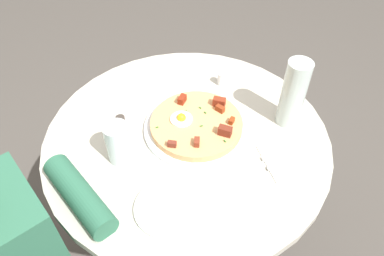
{
  "coord_description": "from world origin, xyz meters",
  "views": [
    {
      "loc": [
        -0.47,
        -0.59,
        1.58
      ],
      "look_at": [
        0.02,
        -0.0,
        0.77
      ],
      "focal_mm": 34.49,
      "sensor_mm": 36.0,
      "label": 1
    }
  ],
  "objects": [
    {
      "name": "ground_plane",
      "position": [
        0.0,
        0.0,
        0.0
      ],
      "size": [
        6.0,
        6.0,
        0.0
      ],
      "primitive_type": "plane",
      "color": "#4C4742"
    },
    {
      "name": "pizza_plate",
      "position": [
        0.04,
        -0.0,
        0.76
      ],
      "size": [
        0.32,
        0.32,
        0.01
      ],
      "primitive_type": "cylinder",
      "color": "white",
      "rests_on": "dining_table"
    },
    {
      "name": "bread_plate",
      "position": [
        -0.2,
        -0.17,
        0.76
      ],
      "size": [
        0.17,
        0.17,
        0.01
      ],
      "primitive_type": "cylinder",
      "color": "silver",
      "rests_on": "dining_table"
    },
    {
      "name": "salt_shaker",
      "position": [
        0.25,
        0.11,
        0.78
      ],
      "size": [
        0.03,
        0.03,
        0.05
      ],
      "primitive_type": "cylinder",
      "color": "white",
      "rests_on": "dining_table"
    },
    {
      "name": "breakfast_pizza",
      "position": [
        0.04,
        -0.0,
        0.78
      ],
      "size": [
        0.28,
        0.28,
        0.05
      ],
      "color": "tan",
      "rests_on": "pizza_plate"
    },
    {
      "name": "napkin",
      "position": [
        0.18,
        -0.27,
        0.76
      ],
      "size": [
        0.21,
        0.2,
        0.0
      ],
      "primitive_type": "cube",
      "rotation": [
        0.0,
        0.0,
        2.73
      ],
      "color": "white",
      "rests_on": "dining_table"
    },
    {
      "name": "fork",
      "position": [
        0.19,
        -0.25,
        0.76
      ],
      "size": [
        0.17,
        0.08,
        0.0
      ],
      "primitive_type": "cube",
      "rotation": [
        0.0,
        0.0,
        2.73
      ],
      "color": "silver",
      "rests_on": "napkin"
    },
    {
      "name": "dining_table",
      "position": [
        0.0,
        0.0,
        0.57
      ],
      "size": [
        0.86,
        0.86,
        0.75
      ],
      "color": "beige",
      "rests_on": "ground_plane"
    },
    {
      "name": "pepper_shaker",
      "position": [
        -0.14,
        0.14,
        0.78
      ],
      "size": [
        0.03,
        0.03,
        0.06
      ],
      "primitive_type": "cylinder",
      "color": "#3F3833",
      "rests_on": "dining_table"
    },
    {
      "name": "knife",
      "position": [
        0.17,
        -0.28,
        0.76
      ],
      "size": [
        0.17,
        0.08,
        0.0
      ],
      "primitive_type": "cube",
      "rotation": [
        0.0,
        0.0,
        2.73
      ],
      "color": "silver",
      "rests_on": "napkin"
    },
    {
      "name": "water_glass",
      "position": [
        -0.2,
        0.05,
        0.82
      ],
      "size": [
        0.07,
        0.07,
        0.13
      ],
      "primitive_type": "cylinder",
      "color": "silver",
      "rests_on": "dining_table"
    },
    {
      "name": "water_bottle",
      "position": [
        0.28,
        -0.15,
        0.87
      ],
      "size": [
        0.07,
        0.07,
        0.22
      ],
      "primitive_type": "cylinder",
      "color": "silver",
      "rests_on": "dining_table"
    }
  ]
}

